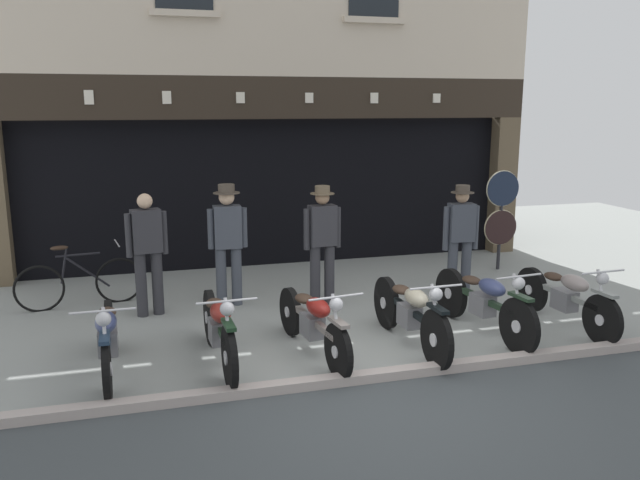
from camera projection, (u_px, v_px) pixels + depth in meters
The scene contains 16 objects.
ground at pixel (417, 432), 5.79m from camera, with size 21.47×22.00×0.18m.
shop_facade at pixel (256, 158), 12.91m from camera, with size 9.77×4.42×6.77m.
motorcycle_far_left at pixel (108, 337), 6.85m from camera, with size 0.62×1.93×0.91m.
motorcycle_left at pixel (219, 328), 7.10m from camera, with size 0.62×1.99×0.92m.
motorcycle_center_left at pixel (313, 321), 7.37m from camera, with size 0.62×2.04×0.90m.
motorcycle_center at pixel (410, 312), 7.62m from camera, with size 0.62×2.07×0.93m.
motorcycle_center_right at pixel (484, 301), 8.05m from camera, with size 0.62×2.10×0.93m.
motorcycle_right at pixel (566, 296), 8.32m from camera, with size 0.62×1.99×0.91m.
salesman_left at pixel (147, 249), 8.69m from camera, with size 0.55×0.29×1.69m.
shopkeeper_center at pixel (228, 238), 9.12m from camera, with size 0.56×0.37×1.75m.
salesman_right at pixel (322, 239), 9.17m from camera, with size 0.56×0.34×1.73m.
assistant_far_right at pixel (461, 235), 9.66m from camera, with size 0.56×0.34×1.68m.
tyre_sign_pole at pixel (501, 210), 11.10m from camera, with size 0.62×0.06×1.74m.
advert_board_near at pixel (183, 179), 11.05m from camera, with size 0.75×0.03×1.07m.
advert_board_far at pixel (126, 180), 10.80m from camera, with size 0.79×0.03×1.06m.
leaning_bicycle at pixel (79, 282), 9.18m from camera, with size 1.75×0.50×0.93m.
Camera 1 is at (-2.29, -5.85, 2.85)m, focal length 36.16 mm.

